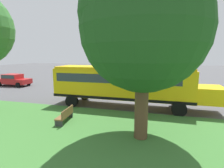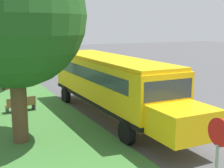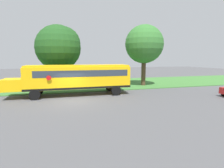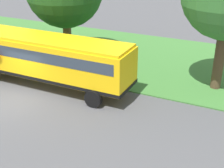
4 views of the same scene
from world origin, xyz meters
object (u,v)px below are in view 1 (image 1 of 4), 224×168
at_px(school_bus, 125,83).
at_px(oak_tree_beside_bus, 139,25).
at_px(park_bench, 65,115).
at_px(car_red_nearest, 13,79).

xyz_separation_m(school_bus, oak_tree_beside_bus, (-5.17, -1.59, 3.43)).
distance_m(school_bus, park_bench, 5.29).
height_order(car_red_nearest, park_bench, car_red_nearest).
bearing_deg(park_bench, car_red_nearest, 53.90).
bearing_deg(car_red_nearest, park_bench, -126.10).
relative_size(car_red_nearest, oak_tree_beside_bus, 0.55).
height_order(school_bus, park_bench, school_bus).
bearing_deg(oak_tree_beside_bus, car_red_nearest, 59.01).
height_order(car_red_nearest, oak_tree_beside_bus, oak_tree_beside_bus).
height_order(oak_tree_beside_bus, park_bench, oak_tree_beside_bus).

